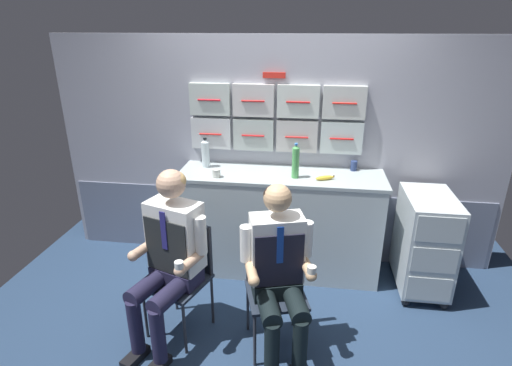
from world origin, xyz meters
TOP-DOWN VIEW (x-y plane):
  - ground at (0.00, 0.00)m, footprint 4.80×4.80m
  - galley_bulkhead at (-0.00, 1.37)m, footprint 4.20×0.14m
  - galley_counter at (0.07, 1.09)m, footprint 1.84×0.53m
  - service_trolley at (1.34, 0.95)m, footprint 0.40×0.65m
  - folding_chair_left at (-0.58, 0.22)m, footprint 0.51×0.51m
  - crew_member_left at (-0.63, 0.07)m, footprint 0.56×0.71m
  - folding_chair_right at (0.11, 0.17)m, footprint 0.50×0.50m
  - crew_member_right at (0.15, 0.02)m, footprint 0.52×0.67m
  - water_bottle_tall at (-0.64, 1.19)m, footprint 0.07×0.07m
  - water_bottle_short at (0.20, 1.02)m, footprint 0.06×0.06m
  - paper_cup_tan at (-0.48, 0.94)m, footprint 0.07×0.07m
  - coffee_cup_spare at (0.72, 1.28)m, footprint 0.06×0.06m
  - snack_banana at (0.46, 1.00)m, footprint 0.17×0.10m

SIDE VIEW (x-z plane):
  - ground at x=0.00m, z-range -0.04..0.00m
  - service_trolley at x=1.34m, z-range 0.03..0.92m
  - galley_counter at x=0.07m, z-range 0.00..0.98m
  - folding_chair_left at x=-0.58m, z-range 0.10..0.95m
  - folding_chair_right at x=0.11m, z-range 0.10..0.95m
  - crew_member_right at x=0.15m, z-range 0.07..1.34m
  - crew_member_left at x=-0.63m, z-range 0.08..1.40m
  - snack_banana at x=0.46m, z-range 0.98..1.02m
  - paper_cup_tan at x=-0.48m, z-range 0.98..1.05m
  - coffee_cup_spare at x=0.72m, z-range 0.98..1.07m
  - galley_bulkhead at x=0.00m, z-range -0.01..2.14m
  - water_bottle_tall at x=-0.64m, z-range 0.97..1.25m
  - water_bottle_short at x=0.20m, z-range 0.97..1.28m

